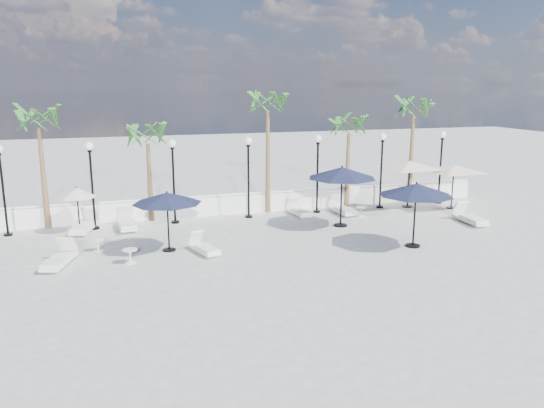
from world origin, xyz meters
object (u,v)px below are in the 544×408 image
object	(u,v)px
lounger_1	(84,225)
parasol_navy_right	(416,190)
lounger_5	(342,209)
lounger_6	(470,217)
parasol_navy_left	(167,198)
lounger_2	(59,259)
lounger_4	(298,211)
parasol_navy_mid	(342,173)
parasol_cream_sq_a	(454,165)
lounger_0	(126,222)
lounger_3	(204,247)
parasol_cream_sq_b	(410,161)
parasol_cream_small	(77,193)

from	to	relation	value
lounger_1	parasol_navy_right	world-z (taller)	parasol_navy_right
lounger_5	lounger_6	bearing A→B (deg)	-38.57
lounger_1	parasol_navy_left	xyz separation A→B (m)	(3.18, -3.83, 1.78)
lounger_2	parasol_navy_left	distance (m)	4.32
lounger_4	parasol_navy_mid	distance (m)	3.48
lounger_5	parasol_cream_sq_a	xyz separation A→B (m)	(5.85, -0.63, 1.99)
lounger_0	parasol_navy_left	bearing A→B (deg)	-73.99
lounger_1	parasol_navy_left	world-z (taller)	parasol_navy_left
lounger_3	lounger_5	distance (m)	8.67
lounger_4	lounger_5	distance (m)	2.20
lounger_1	parasol_cream_sq_b	bearing A→B (deg)	14.80
parasol_cream_sq_a	parasol_cream_sq_b	size ratio (longest dim) A/B	0.95
parasol_navy_right	parasol_cream_small	bearing A→B (deg)	154.05
parasol_navy_left	parasol_cream_sq_b	bearing A→B (deg)	16.67
parasol_navy_right	lounger_5	bearing A→B (deg)	93.80
lounger_4	parasol_cream_small	distance (m)	10.15
lounger_0	lounger_4	distance (m)	8.10
lounger_3	lounger_5	xyz separation A→B (m)	(7.61, 4.15, 0.04)
lounger_5	lounger_6	world-z (taller)	lounger_6
lounger_6	parasol_cream_sq_a	bearing A→B (deg)	73.95
lounger_5	parasol_cream_small	world-z (taller)	parasol_cream_small
lounger_0	parasol_cream_sq_a	xyz separation A→B (m)	(16.12, -0.97, 1.98)
lounger_1	lounger_2	xyz separation A→B (m)	(-0.69, -4.43, -0.02)
lounger_1	parasol_navy_left	bearing A→B (deg)	-35.38
lounger_4	parasol_navy_left	distance (m)	7.89
lounger_0	lounger_4	bearing A→B (deg)	-4.57
lounger_2	parasol_navy_right	size ratio (longest dim) A/B	0.73
lounger_1	lounger_6	distance (m)	17.28
lounger_4	parasol_cream_small	size ratio (longest dim) A/B	0.94
parasol_navy_left	lounger_3	bearing A→B (deg)	-28.29
lounger_5	lounger_4	bearing A→B (deg)	167.96
lounger_0	lounger_3	distance (m)	5.22
parasol_cream_sq_a	parasol_navy_mid	bearing A→B (deg)	-167.77
lounger_1	lounger_6	size ratio (longest dim) A/B	1.07
lounger_1	parasol_cream_sq_b	xyz separation A→B (m)	(15.89, -0.02, 2.13)
lounger_2	lounger_4	bearing A→B (deg)	40.47
parasol_navy_left	parasol_cream_sq_b	distance (m)	13.27
parasol_cream_sq_a	parasol_cream_sq_b	bearing A→B (deg)	154.47
parasol_navy_left	parasol_cream_sq_a	xyz separation A→B (m)	(14.68, 2.86, 0.20)
lounger_0	parasol_navy_right	size ratio (longest dim) A/B	0.77
lounger_3	parasol_navy_right	bearing A→B (deg)	-28.41
lounger_5	lounger_6	xyz separation A→B (m)	(4.85, -3.42, 0.01)
lounger_0	parasol_cream_sq_a	world-z (taller)	parasol_cream_sq_a
lounger_1	lounger_2	world-z (taller)	lounger_1
lounger_3	parasol_cream_sq_b	bearing A→B (deg)	4.61
lounger_3	parasol_cream_small	size ratio (longest dim) A/B	0.91
parasol_navy_mid	parasol_cream_sq_a	xyz separation A→B (m)	(6.89, 1.49, -0.17)
lounger_5	parasol_navy_left	world-z (taller)	parasol_navy_left
lounger_4	lounger_5	bearing A→B (deg)	-15.17
lounger_4	parasol_navy_left	world-z (taller)	parasol_navy_left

